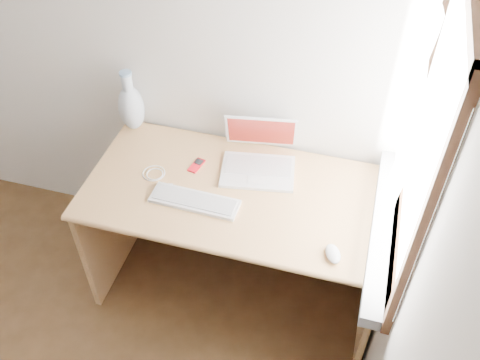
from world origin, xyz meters
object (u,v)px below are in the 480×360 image
(laptop, at_px, (260,158))
(vase, at_px, (131,106))
(desk, at_px, (242,209))
(external_keyboard, at_px, (195,201))

(laptop, distance_m, vase, 0.71)
(vase, bearing_deg, laptop, -9.22)
(desk, relative_size, laptop, 3.71)
(desk, distance_m, external_keyboard, 0.34)
(laptop, relative_size, vase, 1.13)
(desk, xyz_separation_m, external_keyboard, (-0.16, -0.20, 0.22))
(laptop, xyz_separation_m, vase, (-0.70, 0.11, 0.08))
(external_keyboard, relative_size, vase, 1.21)
(external_keyboard, distance_m, vase, 0.65)
(laptop, distance_m, external_keyboard, 0.38)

